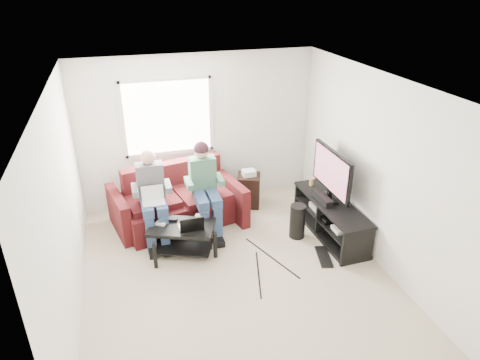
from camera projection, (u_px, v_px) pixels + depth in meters
name	position (u px, v px, depth m)	size (l,w,h in m)	color
floor	(235.00, 273.00, 5.87)	(4.50, 4.50, 0.00)	beige
ceiling	(234.00, 85.00, 4.73)	(4.50, 4.50, 0.00)	white
wall_back	(199.00, 131.00, 7.24)	(4.50, 4.50, 0.00)	silver
wall_front	(314.00, 314.00, 3.36)	(4.50, 4.50, 0.00)	silver
wall_left	(64.00, 212.00, 4.79)	(4.50, 4.50, 0.00)	silver
wall_right	(376.00, 170.00, 5.81)	(4.50, 4.50, 0.00)	silver
window	(168.00, 117.00, 6.97)	(1.48, 0.04, 1.28)	white
sofa	(177.00, 204.00, 6.94)	(2.19, 1.28, 0.94)	#4A1214
person_left	(152.00, 194.00, 6.33)	(0.40, 0.71, 1.39)	navy
person_right	(205.00, 183.00, 6.52)	(0.40, 0.71, 1.44)	navy
laptop_silver	(153.00, 199.00, 6.19)	(0.32, 0.22, 0.24)	silver
coffee_table	(182.00, 233.00, 6.16)	(1.06, 0.87, 0.46)	black
laptop_black	(190.00, 220.00, 6.02)	(0.34, 0.24, 0.24)	black
controller_a	(161.00, 223.00, 6.14)	(0.14, 0.09, 0.04)	silver
controller_b	(173.00, 219.00, 6.23)	(0.14, 0.09, 0.04)	black
controller_c	(200.00, 216.00, 6.31)	(0.14, 0.09, 0.04)	gray
tv_stand	(330.00, 220.00, 6.67)	(0.54, 1.68, 0.56)	black
tv	(332.00, 173.00, 6.42)	(0.12, 1.10, 0.81)	black
soundbar	(322.00, 198.00, 6.57)	(0.12, 0.50, 0.10)	black
drink_cup	(312.00, 182.00, 7.04)	(0.08, 0.08, 0.12)	#A87E48
console_white	(343.00, 229.00, 6.29)	(0.30, 0.22, 0.06)	silver
console_grey	(322.00, 206.00, 6.89)	(0.34, 0.26, 0.08)	gray
console_black	(332.00, 217.00, 6.59)	(0.38, 0.30, 0.07)	black
subwoofer	(297.00, 221.00, 6.58)	(0.24, 0.24, 0.55)	black
keyboard_floor	(324.00, 257.00, 6.19)	(0.17, 0.50, 0.03)	black
end_table	(249.00, 189.00, 7.48)	(0.39, 0.39, 0.67)	black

